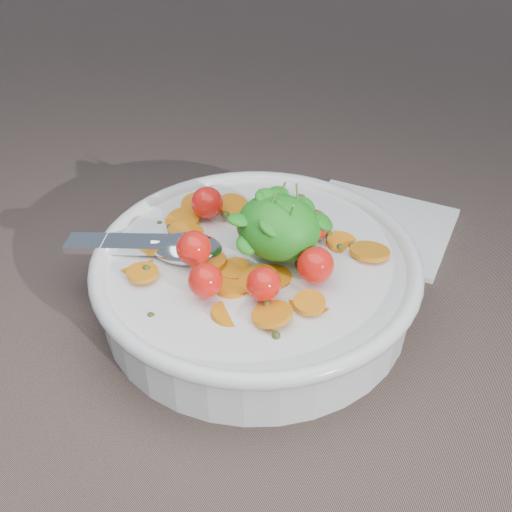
% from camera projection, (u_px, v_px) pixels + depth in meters
% --- Properties ---
extents(ground, '(6.00, 6.00, 0.00)m').
position_uv_depth(ground, '(251.00, 311.00, 0.59)').
color(ground, '#6D584E').
rests_on(ground, ground).
extents(bowl, '(0.31, 0.29, 0.12)m').
position_uv_depth(bowl, '(256.00, 276.00, 0.57)').
color(bowl, white).
rests_on(bowl, ground).
extents(napkin, '(0.16, 0.14, 0.01)m').
position_uv_depth(napkin, '(376.00, 226.00, 0.69)').
color(napkin, white).
rests_on(napkin, ground).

